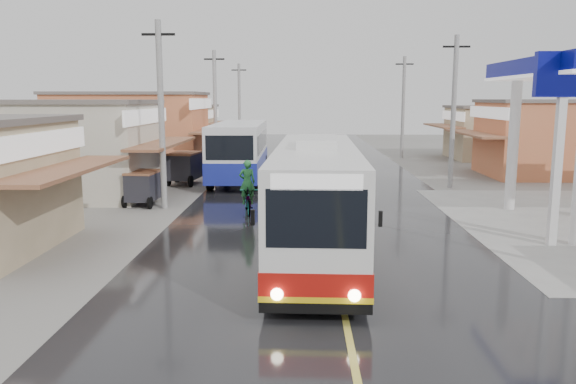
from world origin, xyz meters
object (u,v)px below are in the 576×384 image
second_bus (240,150)px  cyclist (248,196)px  tricycle_near (143,186)px  tricycle_far (185,166)px  coach_bus (316,198)px

second_bus → cyclist: 9.63m
second_bus → tricycle_near: 8.57m
tricycle_far → tricycle_near: bearing=-87.7°
cyclist → tricycle_far: cyclist is taller
coach_bus → second_bus: size_ratio=1.15×
second_bus → tricycle_far: 3.38m
coach_bus → second_bus: (-4.08, 15.53, 0.06)m
cyclist → tricycle_near: bearing=150.9°
cyclist → tricycle_near: (-4.86, 1.69, 0.14)m
tricycle_near → tricycle_far: tricycle_far is taller
cyclist → tricycle_far: bearing=108.4°
coach_bus → tricycle_far: size_ratio=4.60×
second_bus → tricycle_far: bearing=-153.6°
second_bus → tricycle_far: size_ratio=4.00×
coach_bus → tricycle_far: coach_bus is taller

